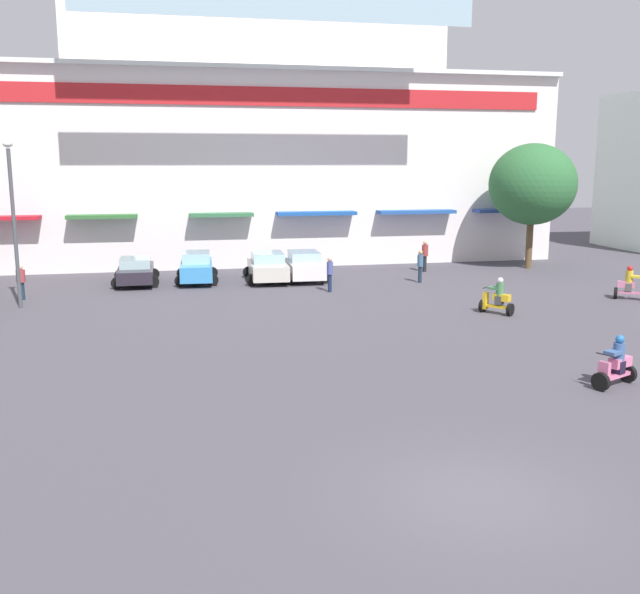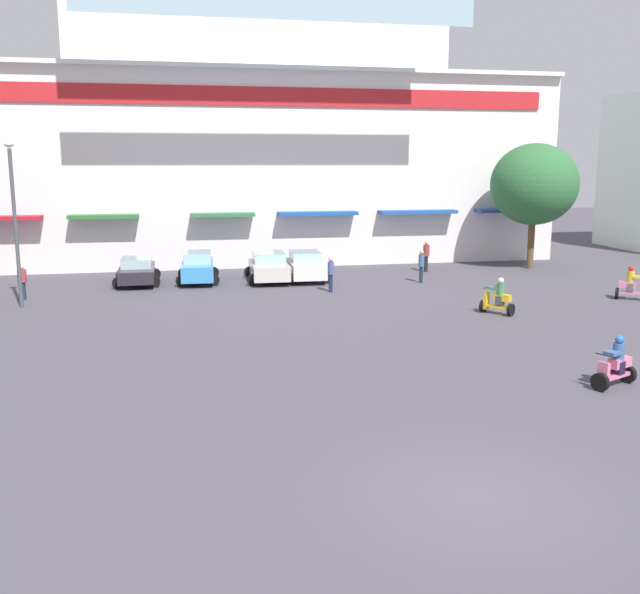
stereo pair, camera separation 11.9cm
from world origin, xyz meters
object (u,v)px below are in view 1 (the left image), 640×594
(parked_car_2, at_px, (268,267))
(scooter_rider_3, at_px, (631,286))
(pedestrian_1, at_px, (425,254))
(plaza_tree_1, at_px, (533,184))
(scooter_rider_0, at_px, (497,299))
(parked_car_3, at_px, (304,266))
(pedestrian_3, at_px, (330,272))
(pedestrian_2, at_px, (420,264))
(scooter_rider_2, at_px, (616,366))
(parked_car_1, at_px, (197,267))
(streetlamp_near, at_px, (13,212))
(pedestrian_0, at_px, (21,280))
(parked_car_0, at_px, (136,271))

(parked_car_2, xyz_separation_m, scooter_rider_3, (15.59, -8.43, -0.14))
(pedestrian_1, bearing_deg, plaza_tree_1, 0.43)
(scooter_rider_3, relative_size, pedestrian_1, 0.88)
(scooter_rider_0, bearing_deg, parked_car_3, 122.13)
(pedestrian_3, bearing_deg, pedestrian_2, 18.23)
(parked_car_2, bearing_deg, pedestrian_1, 8.78)
(parked_car_3, height_order, scooter_rider_2, parked_car_3)
(pedestrian_1, bearing_deg, parked_car_3, -168.22)
(parked_car_1, height_order, pedestrian_3, pedestrian_3)
(streetlamp_near, bearing_deg, pedestrian_3, 4.26)
(scooter_rider_0, bearing_deg, streetlamp_near, 164.88)
(plaza_tree_1, bearing_deg, scooter_rider_3, -90.74)
(pedestrian_3, bearing_deg, parked_car_3, 99.23)
(parked_car_3, xyz_separation_m, streetlamp_near, (-13.30, -4.72, 3.33))
(parked_car_2, bearing_deg, streetlamp_near, -157.02)
(pedestrian_0, distance_m, pedestrian_3, 14.23)
(parked_car_1, xyz_separation_m, pedestrian_1, (12.92, 1.06, 0.22))
(scooter_rider_0, distance_m, scooter_rider_2, 9.68)
(parked_car_3, bearing_deg, plaza_tree_1, 6.51)
(plaza_tree_1, height_order, pedestrian_0, plaza_tree_1)
(parked_car_1, height_order, parked_car_2, parked_car_1)
(parked_car_2, relative_size, streetlamp_near, 0.62)
(scooter_rider_0, bearing_deg, parked_car_2, 129.11)
(parked_car_3, height_order, streetlamp_near, streetlamp_near)
(parked_car_3, relative_size, streetlamp_near, 0.58)
(pedestrian_1, bearing_deg, pedestrian_0, -168.37)
(parked_car_3, distance_m, pedestrian_1, 7.47)
(parked_car_0, height_order, pedestrian_1, pedestrian_1)
(plaza_tree_1, relative_size, scooter_rider_3, 4.65)
(pedestrian_3, bearing_deg, scooter_rider_0, -48.03)
(parked_car_0, relative_size, pedestrian_0, 2.60)
(pedestrian_3, bearing_deg, parked_car_1, 146.21)
(pedestrian_0, height_order, pedestrian_3, pedestrian_3)
(pedestrian_0, height_order, pedestrian_1, pedestrian_1)
(scooter_rider_2, bearing_deg, streetlamp_near, 141.25)
(scooter_rider_2, height_order, pedestrian_0, pedestrian_0)
(scooter_rider_3, height_order, pedestrian_3, pedestrian_3)
(scooter_rider_2, height_order, streetlamp_near, streetlamp_near)
(pedestrian_2, relative_size, streetlamp_near, 0.24)
(scooter_rider_2, bearing_deg, plaza_tree_1, 68.18)
(scooter_rider_2, height_order, scooter_rider_3, scooter_rider_3)
(parked_car_2, xyz_separation_m, scooter_rider_0, (8.22, -10.11, -0.13))
(parked_car_0, xyz_separation_m, streetlamp_near, (-4.60, -5.23, 3.41))
(plaza_tree_1, distance_m, parked_car_1, 19.86)
(scooter_rider_0, distance_m, streetlamp_near, 20.59)
(parked_car_2, bearing_deg, scooter_rider_2, -69.91)
(parked_car_2, xyz_separation_m, parked_car_3, (1.93, -0.10, 0.00))
(scooter_rider_2, xyz_separation_m, pedestrian_1, (2.02, 21.17, 0.41))
(plaza_tree_1, relative_size, parked_car_3, 1.78)
(parked_car_1, distance_m, pedestrian_0, 8.63)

